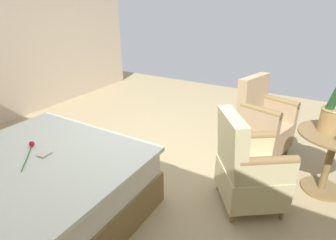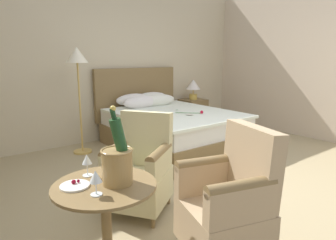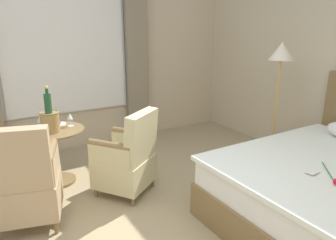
% 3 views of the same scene
% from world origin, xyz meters
% --- Properties ---
extents(wall_window_side, '(0.27, 5.61, 2.92)m').
position_xyz_m(wall_window_side, '(-2.87, 0.00, 1.46)').
color(wall_window_side, beige).
rests_on(wall_window_side, ground).
extents(floor_lamp_brass, '(0.32, 0.32, 1.62)m').
position_xyz_m(floor_lamp_brass, '(-0.87, 2.24, 1.34)').
color(floor_lamp_brass, tan).
rests_on(floor_lamp_brass, ground).
extents(side_table_round, '(0.68, 0.68, 0.66)m').
position_xyz_m(side_table_round, '(-1.75, -0.45, 0.42)').
color(side_table_round, olive).
rests_on(side_table_round, ground).
extents(champagne_bucket, '(0.21, 0.21, 0.52)m').
position_xyz_m(champagne_bucket, '(-1.67, -0.49, 0.81)').
color(champagne_bucket, '#9C7B47').
rests_on(champagne_bucket, side_table_round).
extents(wine_glass_near_bucket, '(0.07, 0.07, 0.16)m').
position_xyz_m(wine_glass_near_bucket, '(-1.79, -0.25, 0.77)').
color(wine_glass_near_bucket, white).
rests_on(wine_glass_near_bucket, side_table_round).
extents(wine_glass_near_edge, '(0.08, 0.08, 0.16)m').
position_xyz_m(wine_glass_near_edge, '(-1.86, -0.57, 0.77)').
color(wine_glass_near_edge, white).
rests_on(wine_glass_near_edge, side_table_round).
extents(snack_plate, '(0.19, 0.19, 0.04)m').
position_xyz_m(snack_plate, '(-1.92, -0.37, 0.67)').
color(snack_plate, white).
rests_on(snack_plate, side_table_round).
extents(armchair_by_window, '(0.77, 0.76, 0.95)m').
position_xyz_m(armchair_by_window, '(-1.10, 0.17, 0.40)').
color(armchair_by_window, olive).
rests_on(armchair_by_window, ground).
extents(armchair_facing_bed, '(0.69, 0.69, 1.01)m').
position_xyz_m(armchair_facing_bed, '(-1.01, -0.87, 0.44)').
color(armchair_facing_bed, olive).
rests_on(armchair_facing_bed, ground).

